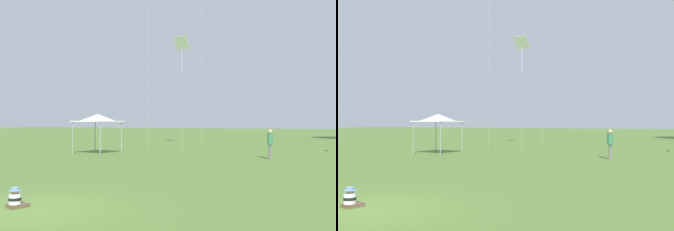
% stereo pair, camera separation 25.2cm
% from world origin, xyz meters
% --- Properties ---
extents(ground_plane, '(300.00, 300.00, 0.00)m').
position_xyz_m(ground_plane, '(0.00, 0.00, 0.00)').
color(ground_plane, '#567A33').
extents(seated_toddler, '(0.47, 0.54, 0.54)m').
position_xyz_m(seated_toddler, '(-0.53, -0.01, 0.22)').
color(seated_toddler, brown).
rests_on(seated_toddler, ground).
extents(person_standing_0, '(0.44, 0.44, 1.81)m').
position_xyz_m(person_standing_0, '(2.30, 16.91, 1.09)').
color(person_standing_0, slate).
rests_on(person_standing_0, ground).
extents(canopy_tent, '(2.81, 2.81, 2.85)m').
position_xyz_m(canopy_tent, '(-9.61, 15.40, 2.55)').
color(canopy_tent, white).
rests_on(canopy_tent, ground).
extents(kite_4, '(0.96, 0.62, 8.04)m').
position_xyz_m(kite_4, '(-3.56, 16.71, 7.43)').
color(kite_4, white).
rests_on(kite_4, ground).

